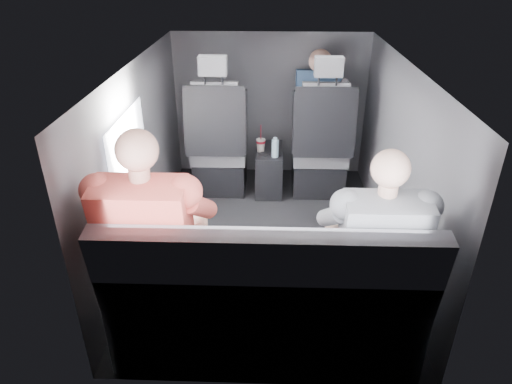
{
  "coord_description": "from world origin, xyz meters",
  "views": [
    {
      "loc": [
        0.01,
        -2.92,
        1.99
      ],
      "look_at": [
        -0.09,
        -0.05,
        0.46
      ],
      "focal_mm": 32.0,
      "sensor_mm": 36.0,
      "label": 1
    }
  ],
  "objects_px": {
    "water_bottle": "(275,148)",
    "passenger_rear_right": "(372,249)",
    "front_seat_left": "(219,150)",
    "passenger_rear_left": "(155,240)",
    "laptop_white": "(161,228)",
    "laptop_black": "(368,228)",
    "soda_cup": "(261,145)",
    "rear_bench": "(266,307)",
    "front_seat_right": "(320,152)",
    "center_console": "(269,170)",
    "passenger_front_right": "(317,105)"
  },
  "relations": [
    {
      "from": "laptop_white",
      "to": "passenger_rear_right",
      "type": "xyz_separation_m",
      "value": [
        1.13,
        -0.16,
        -0.01
      ]
    },
    {
      "from": "front_seat_right",
      "to": "center_console",
      "type": "bearing_deg",
      "value": 174.93
    },
    {
      "from": "front_seat_right",
      "to": "water_bottle",
      "type": "distance_m",
      "value": 0.42
    },
    {
      "from": "rear_bench",
      "to": "passenger_rear_right",
      "type": "distance_m",
      "value": 0.64
    },
    {
      "from": "soda_cup",
      "to": "passenger_front_right",
      "type": "bearing_deg",
      "value": 27.17
    },
    {
      "from": "soda_cup",
      "to": "water_bottle",
      "type": "distance_m",
      "value": 0.17
    },
    {
      "from": "front_seat_right",
      "to": "passenger_front_right",
      "type": "bearing_deg",
      "value": 94.98
    },
    {
      "from": "passenger_front_right",
      "to": "front_seat_left",
      "type": "bearing_deg",
      "value": -163.62
    },
    {
      "from": "soda_cup",
      "to": "water_bottle",
      "type": "relative_size",
      "value": 1.41
    },
    {
      "from": "front_seat_left",
      "to": "passenger_rear_left",
      "type": "bearing_deg",
      "value": -94.15
    },
    {
      "from": "center_console",
      "to": "soda_cup",
      "type": "distance_m",
      "value": 0.28
    },
    {
      "from": "laptop_white",
      "to": "passenger_rear_left",
      "type": "relative_size",
      "value": 0.32
    },
    {
      "from": "front_seat_right",
      "to": "water_bottle",
      "type": "xyz_separation_m",
      "value": [
        -0.4,
        -0.12,
        0.08
      ]
    },
    {
      "from": "passenger_rear_right",
      "to": "rear_bench",
      "type": "bearing_deg",
      "value": -170.07
    },
    {
      "from": "front_seat_left",
      "to": "passenger_rear_right",
      "type": "height_order",
      "value": "front_seat_left"
    },
    {
      "from": "laptop_black",
      "to": "passenger_front_right",
      "type": "height_order",
      "value": "passenger_front_right"
    },
    {
      "from": "front_seat_left",
      "to": "center_console",
      "type": "distance_m",
      "value": 0.49
    },
    {
      "from": "front_seat_left",
      "to": "passenger_rear_left",
      "type": "distance_m",
      "value": 1.83
    },
    {
      "from": "rear_bench",
      "to": "front_seat_right",
      "type": "bearing_deg",
      "value": 76.69
    },
    {
      "from": "passenger_rear_left",
      "to": "passenger_front_right",
      "type": "distance_m",
      "value": 2.3
    },
    {
      "from": "front_seat_left",
      "to": "soda_cup",
      "type": "relative_size",
      "value": 5.12
    },
    {
      "from": "laptop_white",
      "to": "soda_cup",
      "type": "bearing_deg",
      "value": 72.83
    },
    {
      "from": "rear_bench",
      "to": "water_bottle",
      "type": "distance_m",
      "value": 1.79
    },
    {
      "from": "front_seat_right",
      "to": "laptop_black",
      "type": "xyz_separation_m",
      "value": [
        0.11,
        -1.62,
        0.23
      ]
    },
    {
      "from": "rear_bench",
      "to": "passenger_rear_left",
      "type": "bearing_deg",
      "value": 170.81
    },
    {
      "from": "laptop_black",
      "to": "passenger_rear_right",
      "type": "height_order",
      "value": "passenger_rear_right"
    },
    {
      "from": "front_seat_right",
      "to": "passenger_front_right",
      "type": "height_order",
      "value": "front_seat_right"
    },
    {
      "from": "rear_bench",
      "to": "center_console",
      "type": "bearing_deg",
      "value": 90.0
    },
    {
      "from": "water_bottle",
      "to": "center_console",
      "type": "bearing_deg",
      "value": 107.57
    },
    {
      "from": "soda_cup",
      "to": "laptop_white",
      "type": "height_order",
      "value": "laptop_white"
    },
    {
      "from": "soda_cup",
      "to": "laptop_black",
      "type": "bearing_deg",
      "value": -68.68
    },
    {
      "from": "laptop_white",
      "to": "passenger_front_right",
      "type": "xyz_separation_m",
      "value": [
        1.01,
        1.91,
        0.12
      ]
    },
    {
      "from": "rear_bench",
      "to": "passenger_rear_left",
      "type": "distance_m",
      "value": 0.68
    },
    {
      "from": "front_seat_left",
      "to": "front_seat_right",
      "type": "bearing_deg",
      "value": 0.0
    },
    {
      "from": "laptop_white",
      "to": "laptop_black",
      "type": "height_order",
      "value": "laptop_black"
    },
    {
      "from": "laptop_black",
      "to": "passenger_rear_right",
      "type": "bearing_deg",
      "value": -93.65
    },
    {
      "from": "water_bottle",
      "to": "laptop_black",
      "type": "distance_m",
      "value": 1.59
    },
    {
      "from": "front_seat_left",
      "to": "front_seat_right",
      "type": "relative_size",
      "value": 1.0
    },
    {
      "from": "water_bottle",
      "to": "passenger_rear_right",
      "type": "relative_size",
      "value": 0.14
    },
    {
      "from": "center_console",
      "to": "laptop_white",
      "type": "xyz_separation_m",
      "value": [
        -0.59,
        -1.69,
        0.43
      ]
    },
    {
      "from": "front_seat_left",
      "to": "passenger_front_right",
      "type": "bearing_deg",
      "value": 16.38
    },
    {
      "from": "laptop_white",
      "to": "rear_bench",
      "type": "bearing_deg",
      "value": -23.24
    },
    {
      "from": "laptop_white",
      "to": "laptop_black",
      "type": "relative_size",
      "value": 1.1
    },
    {
      "from": "front_seat_right",
      "to": "laptop_black",
      "type": "height_order",
      "value": "front_seat_right"
    },
    {
      "from": "front_seat_left",
      "to": "passenger_rear_right",
      "type": "xyz_separation_m",
      "value": [
        0.99,
        -1.81,
        0.23
      ]
    },
    {
      "from": "front_seat_left",
      "to": "passenger_front_right",
      "type": "relative_size",
      "value": 1.56
    },
    {
      "from": "rear_bench",
      "to": "water_bottle",
      "type": "bearing_deg",
      "value": 88.4
    },
    {
      "from": "front_seat_left",
      "to": "front_seat_right",
      "type": "xyz_separation_m",
      "value": [
        0.9,
        0.0,
        0.0
      ]
    },
    {
      "from": "passenger_rear_right",
      "to": "laptop_black",
      "type": "bearing_deg",
      "value": 86.35
    },
    {
      "from": "center_console",
      "to": "laptop_black",
      "type": "bearing_deg",
      "value": -71.5
    }
  ]
}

